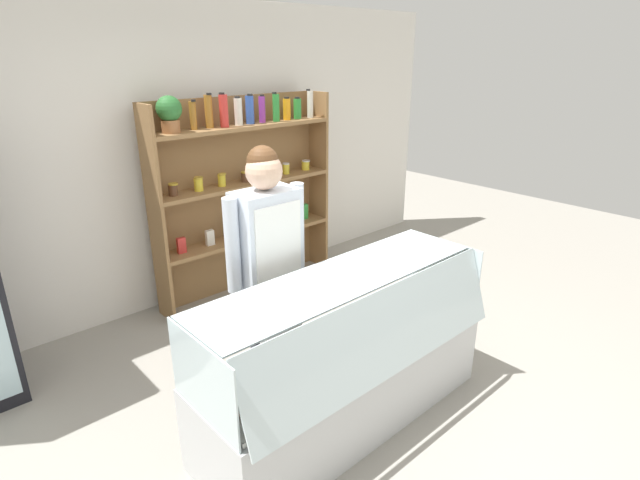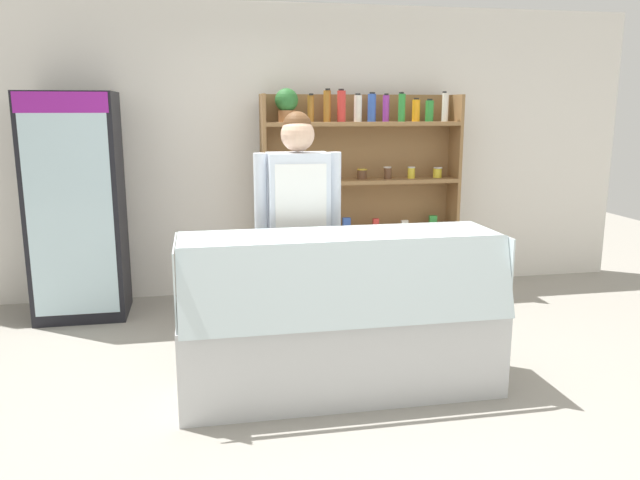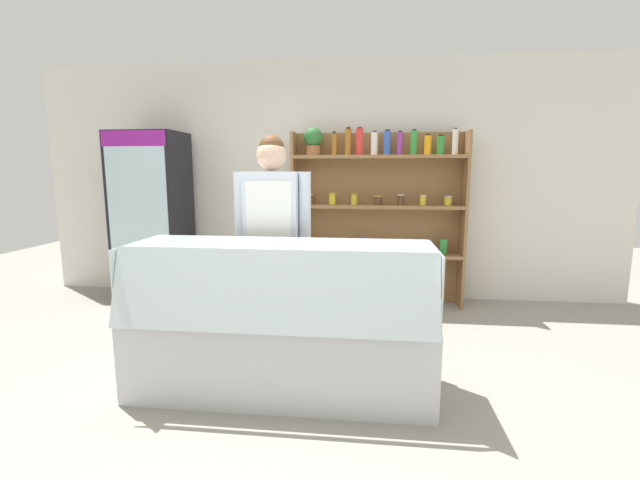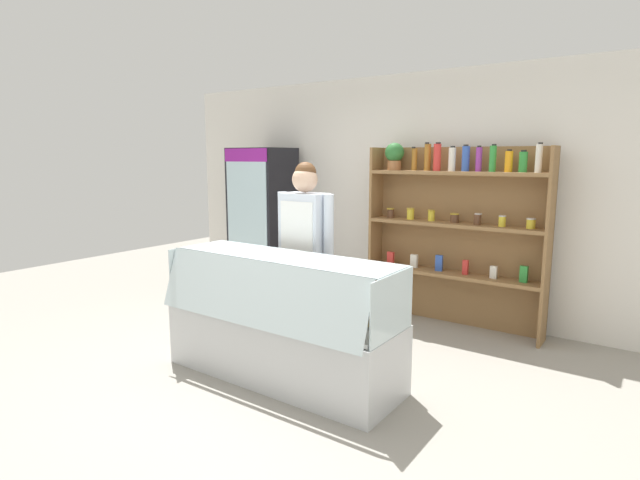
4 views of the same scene
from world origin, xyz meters
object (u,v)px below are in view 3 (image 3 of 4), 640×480
(drinks_fridge, at_px, (153,218))
(deli_display_case, at_px, (281,345))
(shelving_unit, at_px, (374,206))
(shop_clerk, at_px, (273,228))

(drinks_fridge, height_order, deli_display_case, drinks_fridge)
(drinks_fridge, distance_m, shelving_unit, 2.48)
(shop_clerk, bearing_deg, shelving_unit, 62.07)
(drinks_fridge, height_order, shop_clerk, drinks_fridge)
(drinks_fridge, xyz_separation_m, shelving_unit, (2.47, 0.19, 0.14))
(drinks_fridge, bearing_deg, shelving_unit, 4.41)
(drinks_fridge, xyz_separation_m, shop_clerk, (1.67, -1.31, 0.09))
(drinks_fridge, xyz_separation_m, deli_display_case, (1.84, -1.86, -0.63))
(drinks_fridge, bearing_deg, deli_display_case, -45.39)
(shop_clerk, bearing_deg, deli_display_case, -73.20)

